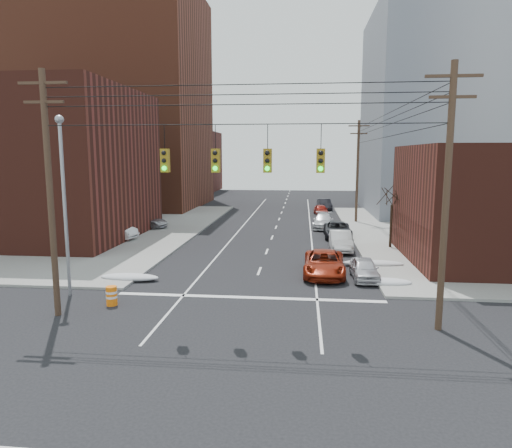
% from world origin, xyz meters
% --- Properties ---
extents(ground, '(160.00, 160.00, 0.00)m').
position_xyz_m(ground, '(0.00, 0.00, 0.00)').
color(ground, black).
rests_on(ground, ground).
extents(sidewalk_nw, '(40.00, 40.00, 0.15)m').
position_xyz_m(sidewalk_nw, '(-27.00, 27.00, 0.07)').
color(sidewalk_nw, gray).
rests_on(sidewalk_nw, ground).
extents(building_brick_tall, '(24.00, 20.00, 30.00)m').
position_xyz_m(building_brick_tall, '(-24.00, 48.00, 15.00)').
color(building_brick_tall, brown).
rests_on(building_brick_tall, ground).
extents(building_brick_near, '(20.00, 16.00, 13.00)m').
position_xyz_m(building_brick_near, '(-22.00, 22.00, 6.50)').
color(building_brick_near, '#4C1F17').
rests_on(building_brick_near, ground).
extents(building_brick_far, '(22.00, 18.00, 12.00)m').
position_xyz_m(building_brick_far, '(-26.00, 74.00, 6.00)').
color(building_brick_far, '#4C1F17').
rests_on(building_brick_far, ground).
extents(building_office, '(22.00, 20.00, 25.00)m').
position_xyz_m(building_office, '(22.00, 44.00, 12.50)').
color(building_office, gray).
rests_on(building_office, ground).
extents(building_glass, '(20.00, 18.00, 22.00)m').
position_xyz_m(building_glass, '(24.00, 70.00, 11.00)').
color(building_glass, gray).
rests_on(building_glass, ground).
extents(utility_pole_left, '(2.20, 0.28, 11.00)m').
position_xyz_m(utility_pole_left, '(-8.50, 3.00, 5.78)').
color(utility_pole_left, '#473323').
rests_on(utility_pole_left, ground).
extents(utility_pole_right, '(2.20, 0.28, 11.00)m').
position_xyz_m(utility_pole_right, '(8.50, 3.00, 5.78)').
color(utility_pole_right, '#473323').
rests_on(utility_pole_right, ground).
extents(utility_pole_far, '(2.20, 0.28, 11.00)m').
position_xyz_m(utility_pole_far, '(8.50, 34.00, 5.78)').
color(utility_pole_far, '#473323').
rests_on(utility_pole_far, ground).
extents(traffic_signals, '(17.00, 0.42, 2.02)m').
position_xyz_m(traffic_signals, '(0.10, 2.97, 7.17)').
color(traffic_signals, black).
rests_on(traffic_signals, ground).
extents(street_light, '(0.44, 0.44, 9.32)m').
position_xyz_m(street_light, '(-9.50, 6.00, 5.54)').
color(street_light, gray).
rests_on(street_light, ground).
extents(bare_tree, '(2.09, 2.20, 4.93)m').
position_xyz_m(bare_tree, '(9.59, 20.00, 2.32)').
color(bare_tree, black).
rests_on(bare_tree, ground).
extents(snow_nw, '(3.50, 1.08, 0.42)m').
position_xyz_m(snow_nw, '(-7.40, 9.00, 0.21)').
color(snow_nw, silver).
rests_on(snow_nw, ground).
extents(snow_ne, '(3.00, 1.08, 0.42)m').
position_xyz_m(snow_ne, '(7.40, 9.50, 0.21)').
color(snow_ne, silver).
rests_on(snow_ne, ground).
extents(snow_east_far, '(4.00, 1.08, 0.42)m').
position_xyz_m(snow_east_far, '(7.40, 14.00, 0.21)').
color(snow_east_far, silver).
rests_on(snow_east_far, ground).
extents(red_pickup, '(2.63, 5.41, 1.48)m').
position_xyz_m(red_pickup, '(4.06, 11.46, 0.74)').
color(red_pickup, maroon).
rests_on(red_pickup, ground).
extents(parked_car_a, '(1.58, 3.77, 1.28)m').
position_xyz_m(parked_car_a, '(6.40, 10.74, 0.64)').
color(parked_car_a, silver).
rests_on(parked_car_a, ground).
extents(parked_car_b, '(1.59, 4.54, 1.50)m').
position_xyz_m(parked_car_b, '(5.66, 19.03, 0.75)').
color(parked_car_b, beige).
rests_on(parked_car_b, ground).
extents(parked_car_c, '(2.36, 5.08, 1.41)m').
position_xyz_m(parked_car_c, '(5.83, 24.64, 0.70)').
color(parked_car_c, black).
rests_on(parked_car_c, ground).
extents(parked_car_d, '(2.38, 5.14, 1.45)m').
position_xyz_m(parked_car_d, '(4.80, 29.86, 0.73)').
color(parked_car_d, '#B5B6BB').
rests_on(parked_car_d, ground).
extents(parked_car_e, '(1.89, 3.89, 1.28)m').
position_xyz_m(parked_car_e, '(4.94, 40.25, 0.64)').
color(parked_car_e, maroon).
rests_on(parked_car_e, ground).
extents(parked_car_f, '(2.00, 4.67, 1.50)m').
position_xyz_m(parked_car_f, '(5.60, 45.64, 0.75)').
color(parked_car_f, black).
rests_on(parked_car_f, ground).
extents(lot_car_a, '(5.03, 2.63, 1.58)m').
position_xyz_m(lot_car_a, '(-13.82, 21.07, 0.94)').
color(lot_car_a, silver).
rests_on(lot_car_a, sidewalk_nw).
extents(lot_car_b, '(4.58, 2.44, 1.22)m').
position_xyz_m(lot_car_b, '(-12.83, 27.38, 0.76)').
color(lot_car_b, '#B2B2B7').
rests_on(lot_car_b, sidewalk_nw).
extents(lot_car_c, '(5.60, 2.65, 1.58)m').
position_xyz_m(lot_car_c, '(-17.52, 24.17, 0.94)').
color(lot_car_c, black).
rests_on(lot_car_c, sidewalk_nw).
extents(lot_car_d, '(4.10, 2.63, 1.30)m').
position_xyz_m(lot_car_d, '(-19.67, 30.34, 0.80)').
color(lot_car_d, '#AAAAAE').
rests_on(lot_car_d, sidewalk_nw).
extents(construction_barrel, '(0.57, 0.57, 0.95)m').
position_xyz_m(construction_barrel, '(-6.60, 4.61, 0.49)').
color(construction_barrel, orange).
rests_on(construction_barrel, ground).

